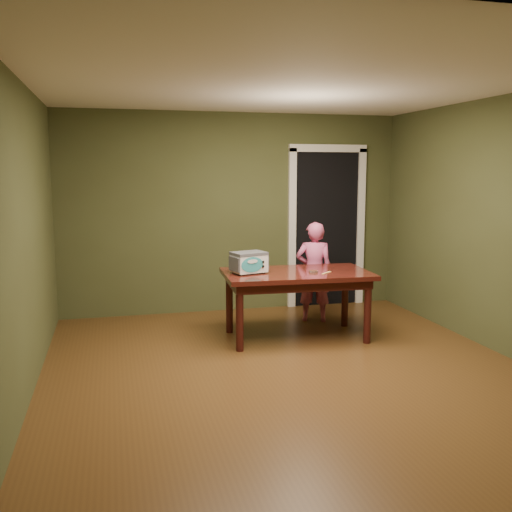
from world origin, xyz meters
name	(u,v)px	position (x,y,z in m)	size (l,w,h in m)	color
floor	(290,372)	(0.00, 0.00, 0.00)	(5.00, 5.00, 0.00)	#503317
room_shell	(292,187)	(0.00, 0.00, 1.71)	(4.52, 5.02, 2.61)	#404826
doorway	(319,227)	(1.30, 2.78, 1.06)	(1.10, 0.66, 2.25)	black
dining_table	(297,281)	(0.40, 1.05, 0.65)	(1.64, 0.98, 0.75)	black
toy_oven	(249,262)	(-0.13, 1.09, 0.88)	(0.42, 0.34, 0.23)	#4C4F54
baking_pan	(313,271)	(0.57, 0.96, 0.76)	(0.10, 0.10, 0.02)	silver
spatula	(327,273)	(0.69, 0.89, 0.75)	(0.18, 0.03, 0.01)	#E4B663
child	(314,272)	(0.84, 1.69, 0.62)	(0.45, 0.30, 1.24)	#CB5383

